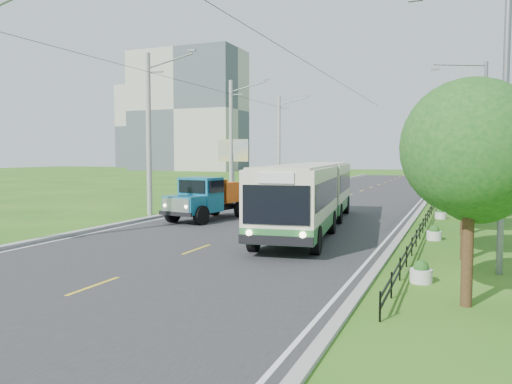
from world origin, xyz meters
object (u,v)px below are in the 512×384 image
Objects in this scene: streetlight_far at (474,141)px; planter_far at (444,202)px; tree_front at (473,156)px; planter_mid at (441,214)px; tree_fifth at (465,154)px; pole_mid at (231,139)px; planter_near at (434,234)px; billboard_right at (505,131)px; pole_near at (149,133)px; planter_front at (421,273)px; tree_back at (464,157)px; bus at (311,191)px; tree_fourth at (465,158)px; tree_third at (467,150)px; dump_truck at (209,195)px; pole_far at (279,143)px; streetlight_mid at (481,135)px; billboard_left at (233,154)px; tree_second at (469,161)px; streetlight_near at (499,117)px.

streetlight_far reaches higher than planter_far.
planter_mid is at bearing 94.02° from tree_front.
tree_front is at bearing -90.00° from tree_fifth.
pole_mid is 14.93× the size of planter_far.
planter_near is 15.34m from billboard_right.
pole_mid is 14.93× the size of planter_mid.
billboard_right is (2.44, -0.14, 1.49)m from tree_fifth.
pole_near is at bearing -148.41° from tree_fifth.
billboard_right reaches higher than planter_front.
tree_fifth is 1.05× the size of tree_back.
planter_far is at bearing 60.27° from bus.
streetlight_far reaches higher than billboard_right.
tree_third is at bearing -90.00° from tree_fourth.
billboard_right is (20.56, -1.00, 0.25)m from pole_mid.
dump_truck is (-13.69, -11.66, -2.44)m from tree_fifth.
streetlight_far is at bearing -14.81° from pole_far.
tree_back is (18.12, 5.14, -1.44)m from pole_mid.
streetlight_mid is 1.74× the size of billboard_left.
tree_second is at bearing -90.00° from tree_back.
pole_far is 1.10× the size of streetlight_mid.
pole_mid is at bearing -159.68° from streetlight_far.
pole_far is 14.93× the size of planter_near.
tree_front is 0.62× the size of streetlight_near.
tree_second is 5.19m from planter_near.
planter_front is at bearing -64.67° from bus.
pole_near is 1.89× the size of tree_second.
billboard_right is at bearing 82.21° from tree_second.
tree_fifth is 8.66× the size of planter_near.
planter_front is at bearing -93.25° from tree_fifth.
streetlight_mid is 5.05m from planter_mid.
planter_far is at bearing 37.63° from pole_near.
planter_near is (-1.26, -8.14, -3.30)m from tree_fourth.
pole_far is at bearing 116.18° from tree_front.
tree_third is 1.09× the size of tree_back.
bus is (10.85, -25.63, -3.16)m from pole_far.
tree_back is at bearing 15.84° from pole_mid.
tree_second is 29.20m from billboard_left.
tree_front reaches higher than planter_far.
tree_third is 10.87m from planter_front.
pole_far is at bearing 121.99° from planter_near.
streetlight_mid is 6.24m from billboard_right.
streetlight_near reaches higher than planter_mid.
planter_mid is 9.10m from bus.
bus is at bearing -111.34° from streetlight_far.
tree_fifth is at bearing 90.00° from tree_fourth.
tree_back reaches higher than tree_second.
tree_fourth is at bearing -90.00° from tree_fifth.
streetlight_far reaches higher than bus.
pole_far is 25.85m from planter_mid.
tree_second is at bearing -90.00° from tree_fourth.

